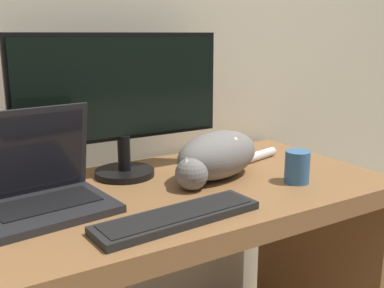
% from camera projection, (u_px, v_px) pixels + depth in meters
% --- Properties ---
extents(wall_back, '(6.40, 0.06, 2.60)m').
position_uv_depth(wall_back, '(99.00, 3.00, 1.49)').
color(wall_back, beige).
rests_on(wall_back, ground_plane).
extents(desk, '(1.42, 0.66, 0.76)m').
position_uv_depth(desk, '(156.00, 243.00, 1.33)').
color(desk, olive).
rests_on(desk, ground_plane).
extents(monitor, '(0.67, 0.19, 0.45)m').
position_uv_depth(monitor, '(122.00, 98.00, 1.38)').
color(monitor, black).
rests_on(monitor, desk).
extents(laptop, '(0.34, 0.28, 0.26)m').
position_uv_depth(laptop, '(43.00, 190.00, 1.15)').
color(laptop, '#232326').
rests_on(laptop, desk).
extents(external_keyboard, '(0.44, 0.15, 0.02)m').
position_uv_depth(external_keyboard, '(178.00, 217.00, 1.09)').
color(external_keyboard, black).
rests_on(external_keyboard, desk).
extents(cat, '(0.51, 0.25, 0.15)m').
position_uv_depth(cat, '(217.00, 155.00, 1.40)').
color(cat, gray).
rests_on(cat, desk).
extents(coffee_mug, '(0.08, 0.08, 0.10)m').
position_uv_depth(coffee_mug, '(297.00, 167.00, 1.36)').
color(coffee_mug, teal).
rests_on(coffee_mug, desk).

